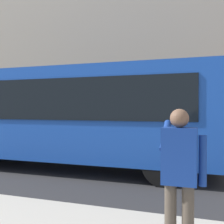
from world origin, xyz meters
name	(u,v)px	position (x,y,z in m)	size (l,w,h in m)	color
ground_plane	(193,176)	(0.00, 0.00, 0.00)	(60.00, 60.00, 0.00)	#2B2B2D
building_facade_far	(201,26)	(-0.02, -6.80, 5.99)	(28.00, 1.55, 12.00)	#A89E8E
red_bus	(71,114)	(3.65, 0.25, 1.68)	(9.05, 2.54, 3.08)	#1947AD
pedestrian_photographer	(180,169)	(-0.06, 4.66, 1.14)	(0.53, 0.52, 1.70)	#4C4238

